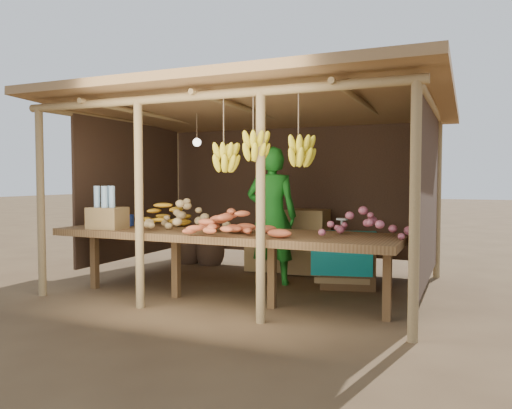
% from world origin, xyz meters
% --- Properties ---
extents(ground, '(60.00, 60.00, 0.00)m').
position_xyz_m(ground, '(0.00, 0.00, 0.00)').
color(ground, brown).
rests_on(ground, ground).
extents(stall_structure, '(4.70, 3.50, 2.43)m').
position_xyz_m(stall_structure, '(0.06, 0.06, 1.92)').
color(stall_structure, '#9B7D50').
rests_on(stall_structure, ground).
extents(counter, '(3.90, 1.05, 0.80)m').
position_xyz_m(counter, '(0.00, -0.95, 0.74)').
color(counter, brown).
rests_on(counter, ground).
extents(potato_heap, '(1.00, 0.72, 0.36)m').
position_xyz_m(potato_heap, '(-0.46, -1.01, 0.98)').
color(potato_heap, '#A68855').
rests_on(potato_heap, counter).
extents(sweet_potato_heap, '(1.01, 0.63, 0.36)m').
position_xyz_m(sweet_potato_heap, '(0.37, -1.25, 0.98)').
color(sweet_potato_heap, '#C65B33').
rests_on(sweet_potato_heap, counter).
extents(onion_heap, '(1.06, 0.88, 0.36)m').
position_xyz_m(onion_heap, '(1.56, -0.90, 0.98)').
color(onion_heap, '#AA5263').
rests_on(onion_heap, counter).
extents(banana_pile, '(0.69, 0.43, 0.35)m').
position_xyz_m(banana_pile, '(-0.94, -0.60, 0.98)').
color(banana_pile, gold).
rests_on(banana_pile, counter).
extents(tomato_basin, '(0.37, 0.37, 0.20)m').
position_xyz_m(tomato_basin, '(-1.47, -0.89, 0.88)').
color(tomato_basin, navy).
rests_on(tomato_basin, counter).
extents(bottle_box, '(0.42, 0.35, 0.50)m').
position_xyz_m(bottle_box, '(-1.34, -1.24, 0.99)').
color(bottle_box, olive).
rests_on(bottle_box, counter).
extents(vendor, '(0.74, 0.58, 1.79)m').
position_xyz_m(vendor, '(0.14, 0.20, 0.90)').
color(vendor, '#1B7A1E').
rests_on(vendor, ground).
extents(tarp_crate, '(0.88, 0.81, 0.89)m').
position_xyz_m(tarp_crate, '(1.09, 0.43, 0.37)').
color(tarp_crate, brown).
rests_on(tarp_crate, ground).
extents(carton_stack, '(1.23, 0.50, 0.91)m').
position_xyz_m(carton_stack, '(0.16, 0.99, 0.40)').
color(carton_stack, olive).
rests_on(carton_stack, ground).
extents(burlap_sacks, '(0.88, 0.46, 0.62)m').
position_xyz_m(burlap_sacks, '(-1.50, 1.14, 0.27)').
color(burlap_sacks, '#452F20').
rests_on(burlap_sacks, ground).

